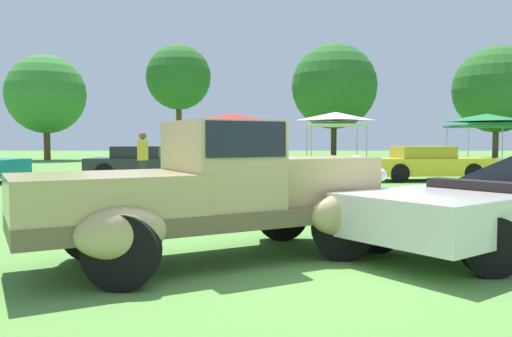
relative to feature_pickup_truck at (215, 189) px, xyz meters
name	(u,v)px	position (x,y,z in m)	size (l,w,h in m)	color
ground_plane	(267,265)	(0.63, -0.26, -0.87)	(120.00, 120.00, 0.00)	#568C3D
feature_pickup_truck	(215,189)	(0.00, 0.00, 0.00)	(4.66, 3.47, 1.70)	brown
neighbor_convertible	(495,205)	(3.74, 0.79, -0.29)	(4.64, 4.14, 1.40)	silver
show_car_charcoal	(143,164)	(-3.75, 12.34, -0.27)	(3.94, 1.80, 1.22)	#28282D
show_car_yellow	(427,164)	(6.40, 12.35, -0.27)	(4.48, 2.12, 1.22)	yellow
spectator_near_truck	(143,158)	(-2.95, 8.91, 0.04)	(0.25, 0.40, 1.69)	#383838
canopy_tent_left_field	(231,119)	(-0.99, 19.00, 1.55)	(3.24, 3.24, 2.71)	#B7B7BC
canopy_tent_center_field	(336,118)	(3.87, 17.62, 1.55)	(2.66, 2.66, 2.71)	#B7B7BC
canopy_tent_right_field	(487,120)	(11.46, 19.31, 1.55)	(3.17, 3.17, 2.71)	#B7B7BC
treeline_far_left	(46,94)	(-14.48, 29.81, 3.68)	(5.41, 5.41, 7.27)	brown
treeline_mid_left	(179,78)	(-6.04, 34.56, 5.38)	(5.04, 5.04, 8.80)	brown
treeline_center	(334,87)	(6.03, 34.27, 4.64)	(6.56, 6.56, 8.80)	#47331E
treeline_mid_right	(497,89)	(18.29, 33.80, 4.36)	(6.53, 6.53, 8.50)	brown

